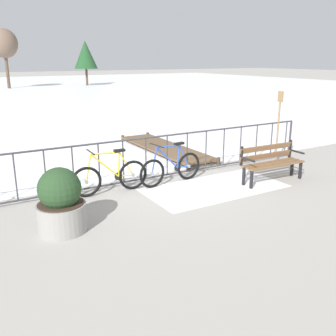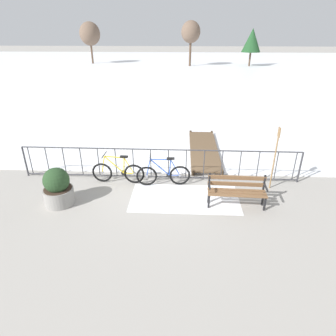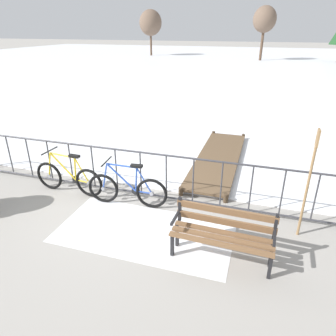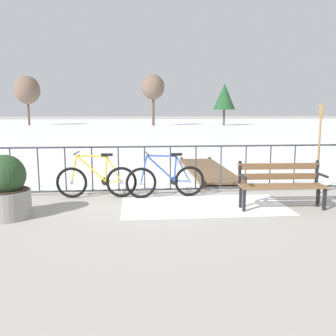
% 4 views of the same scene
% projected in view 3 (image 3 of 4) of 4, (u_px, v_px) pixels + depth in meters
% --- Properties ---
extents(ground_plane, '(160.00, 160.00, 0.00)m').
position_uv_depth(ground_plane, '(130.00, 194.00, 6.93)').
color(ground_plane, '#9E9991').
extents(frozen_pond, '(80.00, 56.00, 0.03)m').
position_uv_depth(frozen_pond, '(243.00, 63.00, 31.54)').
color(frozen_pond, white).
rests_on(frozen_pond, ground).
extents(snow_patch, '(3.18, 1.61, 0.01)m').
position_uv_depth(snow_patch, '(145.00, 232.00, 5.66)').
color(snow_patch, white).
rests_on(snow_patch, ground).
extents(railing_fence, '(9.06, 0.06, 1.07)m').
position_uv_depth(railing_fence, '(128.00, 172.00, 6.69)').
color(railing_fence, '#38383D').
rests_on(railing_fence, ground).
extents(bicycle_near_railing, '(1.71, 0.52, 0.97)m').
position_uv_depth(bicycle_near_railing, '(127.00, 189.00, 6.37)').
color(bicycle_near_railing, black).
rests_on(bicycle_near_railing, ground).
extents(bicycle_second, '(1.71, 0.52, 0.97)m').
position_uv_depth(bicycle_second, '(69.00, 178.00, 6.86)').
color(bicycle_second, black).
rests_on(bicycle_second, ground).
extents(park_bench, '(1.62, 0.53, 0.89)m').
position_uv_depth(park_bench, '(223.00, 231.00, 4.84)').
color(park_bench, brown).
rests_on(park_bench, ground).
extents(oar_upright, '(0.04, 0.16, 1.98)m').
position_uv_depth(oar_upright, '(309.00, 178.00, 5.12)').
color(oar_upright, '#937047').
rests_on(oar_upright, ground).
extents(wooden_dock, '(1.10, 4.29, 0.20)m').
position_uv_depth(wooden_dock, '(218.00, 158.00, 8.51)').
color(wooden_dock, brown).
rests_on(wooden_dock, ground).
extents(tree_far_west, '(2.77, 2.77, 5.40)m').
position_uv_depth(tree_far_west, '(151.00, 23.00, 38.46)').
color(tree_far_west, brown).
rests_on(tree_far_west, ground).
extents(tree_west_mid, '(2.42, 2.42, 5.47)m').
position_uv_depth(tree_west_mid, '(265.00, 20.00, 32.58)').
color(tree_west_mid, brown).
rests_on(tree_west_mid, ground).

